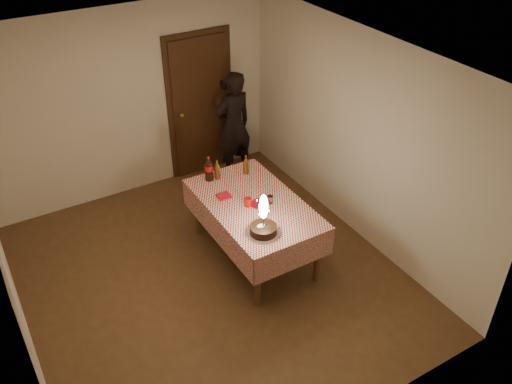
{
  "coord_description": "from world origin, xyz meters",
  "views": [
    {
      "loc": [
        -1.94,
        -4.29,
        4.34
      ],
      "look_at": [
        0.63,
        0.05,
        0.95
      ],
      "focal_mm": 38.0,
      "sensor_mm": 36.0,
      "label": 1
    }
  ],
  "objects_px": {
    "dining_table": "(254,210)",
    "red_plate": "(260,204)",
    "birthday_cake": "(263,225)",
    "cola_bottle": "(209,169)",
    "clear_cup": "(270,200)",
    "amber_bottle_right": "(246,165)",
    "red_cup": "(248,202)",
    "photographer": "(233,126)",
    "amber_bottle_left": "(217,170)"
  },
  "relations": [
    {
      "from": "amber_bottle_left",
      "to": "cola_bottle",
      "type": "bearing_deg",
      "value": 165.32
    },
    {
      "from": "red_plate",
      "to": "cola_bottle",
      "type": "relative_size",
      "value": 0.69
    },
    {
      "from": "dining_table",
      "to": "clear_cup",
      "type": "height_order",
      "value": "clear_cup"
    },
    {
      "from": "birthday_cake",
      "to": "cola_bottle",
      "type": "bearing_deg",
      "value": 90.84
    },
    {
      "from": "red_plate",
      "to": "amber_bottle_right",
      "type": "relative_size",
      "value": 0.86
    },
    {
      "from": "clear_cup",
      "to": "cola_bottle",
      "type": "bearing_deg",
      "value": 115.3
    },
    {
      "from": "red_plate",
      "to": "amber_bottle_right",
      "type": "height_order",
      "value": "amber_bottle_right"
    },
    {
      "from": "amber_bottle_right",
      "to": "photographer",
      "type": "bearing_deg",
      "value": 68.54
    },
    {
      "from": "dining_table",
      "to": "amber_bottle_right",
      "type": "bearing_deg",
      "value": 68.06
    },
    {
      "from": "clear_cup",
      "to": "cola_bottle",
      "type": "height_order",
      "value": "cola_bottle"
    },
    {
      "from": "birthday_cake",
      "to": "photographer",
      "type": "height_order",
      "value": "photographer"
    },
    {
      "from": "dining_table",
      "to": "cola_bottle",
      "type": "relative_size",
      "value": 5.42
    },
    {
      "from": "red_plate",
      "to": "clear_cup",
      "type": "height_order",
      "value": "clear_cup"
    },
    {
      "from": "dining_table",
      "to": "amber_bottle_right",
      "type": "height_order",
      "value": "amber_bottle_right"
    },
    {
      "from": "dining_table",
      "to": "red_cup",
      "type": "height_order",
      "value": "red_cup"
    },
    {
      "from": "red_cup",
      "to": "amber_bottle_left",
      "type": "relative_size",
      "value": 0.39
    },
    {
      "from": "birthday_cake",
      "to": "dining_table",
      "type": "bearing_deg",
      "value": 69.68
    },
    {
      "from": "photographer",
      "to": "amber_bottle_right",
      "type": "bearing_deg",
      "value": -111.46
    },
    {
      "from": "clear_cup",
      "to": "amber_bottle_right",
      "type": "relative_size",
      "value": 0.35
    },
    {
      "from": "red_plate",
      "to": "red_cup",
      "type": "height_order",
      "value": "red_cup"
    },
    {
      "from": "red_plate",
      "to": "red_cup",
      "type": "xyz_separation_m",
      "value": [
        -0.13,
        0.04,
        0.05
      ]
    },
    {
      "from": "cola_bottle",
      "to": "amber_bottle_left",
      "type": "distance_m",
      "value": 0.11
    },
    {
      "from": "dining_table",
      "to": "amber_bottle_left",
      "type": "height_order",
      "value": "amber_bottle_left"
    },
    {
      "from": "dining_table",
      "to": "clear_cup",
      "type": "bearing_deg",
      "value": -31.55
    },
    {
      "from": "birthday_cake",
      "to": "amber_bottle_right",
      "type": "height_order",
      "value": "birthday_cake"
    },
    {
      "from": "photographer",
      "to": "clear_cup",
      "type": "bearing_deg",
      "value": -106.14
    },
    {
      "from": "dining_table",
      "to": "photographer",
      "type": "height_order",
      "value": "photographer"
    },
    {
      "from": "birthday_cake",
      "to": "clear_cup",
      "type": "relative_size",
      "value": 5.42
    },
    {
      "from": "clear_cup",
      "to": "amber_bottle_left",
      "type": "bearing_deg",
      "value": 109.82
    },
    {
      "from": "clear_cup",
      "to": "amber_bottle_left",
      "type": "distance_m",
      "value": 0.82
    },
    {
      "from": "red_cup",
      "to": "clear_cup",
      "type": "height_order",
      "value": "red_cup"
    },
    {
      "from": "dining_table",
      "to": "amber_bottle_right",
      "type": "distance_m",
      "value": 0.68
    },
    {
      "from": "cola_bottle",
      "to": "photographer",
      "type": "bearing_deg",
      "value": 49.15
    },
    {
      "from": "dining_table",
      "to": "red_plate",
      "type": "relative_size",
      "value": 7.82
    },
    {
      "from": "dining_table",
      "to": "red_plate",
      "type": "distance_m",
      "value": 0.13
    },
    {
      "from": "dining_table",
      "to": "clear_cup",
      "type": "xyz_separation_m",
      "value": [
        0.16,
        -0.1,
        0.15
      ]
    },
    {
      "from": "photographer",
      "to": "birthday_cake",
      "type": "bearing_deg",
      "value": -111.32
    },
    {
      "from": "amber_bottle_right",
      "to": "dining_table",
      "type": "bearing_deg",
      "value": -111.94
    },
    {
      "from": "amber_bottle_left",
      "to": "birthday_cake",
      "type": "bearing_deg",
      "value": -93.81
    },
    {
      "from": "birthday_cake",
      "to": "amber_bottle_left",
      "type": "xyz_separation_m",
      "value": [
        0.08,
        1.21,
        0.0
      ]
    },
    {
      "from": "red_cup",
      "to": "cola_bottle",
      "type": "height_order",
      "value": "cola_bottle"
    },
    {
      "from": "clear_cup",
      "to": "amber_bottle_right",
      "type": "xyz_separation_m",
      "value": [
        0.08,
        0.69,
        0.07
      ]
    },
    {
      "from": "cola_bottle",
      "to": "photographer",
      "type": "relative_size",
      "value": 0.2
    },
    {
      "from": "cola_bottle",
      "to": "dining_table",
      "type": "bearing_deg",
      "value": -72.75
    },
    {
      "from": "birthday_cake",
      "to": "red_plate",
      "type": "relative_size",
      "value": 2.22
    },
    {
      "from": "dining_table",
      "to": "amber_bottle_right",
      "type": "xyz_separation_m",
      "value": [
        0.24,
        0.59,
        0.22
      ]
    },
    {
      "from": "red_cup",
      "to": "dining_table",
      "type": "bearing_deg",
      "value": 11.53
    },
    {
      "from": "clear_cup",
      "to": "red_plate",
      "type": "bearing_deg",
      "value": 162.14
    },
    {
      "from": "red_cup",
      "to": "clear_cup",
      "type": "distance_m",
      "value": 0.26
    },
    {
      "from": "dining_table",
      "to": "cola_bottle",
      "type": "height_order",
      "value": "cola_bottle"
    }
  ]
}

